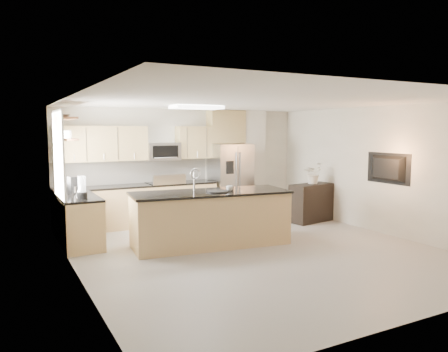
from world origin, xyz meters
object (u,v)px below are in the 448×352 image
range (165,203)px  television (385,168)px  microwave (163,151)px  platter (217,191)px  island (210,218)px  flower_vase (313,168)px  cup (229,188)px  refrigerator (230,181)px  bowl (62,115)px  blender (82,189)px  coffee_maker (74,185)px  credenza (312,203)px  kettle (80,190)px

range → television: (3.51, -3.12, 0.88)m
microwave → platter: 2.51m
island → flower_vase: flower_vase is taller
microwave → cup: 2.52m
microwave → island: microwave is taller
range → refrigerator: size_ratio=0.64×
island → bowl: (-2.32, 1.52, 1.88)m
island → platter: (0.08, -0.12, 0.51)m
refrigerator → blender: refrigerator is taller
platter → cup: bearing=3.1°
island → cup: bearing=-10.1°
refrigerator → bowl: (-3.91, -0.62, 1.49)m
island → refrigerator: bearing=60.3°
range → island: size_ratio=0.38×
platter → coffee_maker: bearing=145.3°
refrigerator → island: (-1.59, -2.14, -0.39)m
credenza → cup: cup is taller
flower_vase → range: bearing=155.7°
refrigerator → credenza: refrigerator is taller
cup → flower_vase: size_ratio=0.17×
island → television: (3.44, -0.93, 0.85)m
credenza → blender: 5.18m
coffee_maker → bowl: bearing=153.5°
range → flower_vase: flower_vase is taller
platter → kettle: 2.51m
flower_vase → television: bearing=-76.5°
cup → flower_vase: (2.69, 0.89, 0.20)m
coffee_maker → flower_vase: (5.19, -0.65, 0.17)m
credenza → bowl: bearing=162.2°
platter → kettle: kettle is taller
island → kettle: island is taller
cup → kettle: bearing=153.2°
credenza → television: 1.98m
television → island: bearing=74.8°
microwave → blender: 2.70m
range → flower_vase: bearing=-24.3°
range → coffee_maker: 2.30m
island → range: bearing=98.8°
range → cup: bearing=-79.8°
credenza → television: (0.44, -1.70, 0.91)m
range → credenza: 3.38m
microwave → bowl: bearing=-160.5°
coffee_maker → flower_vase: bearing=-7.1°
island → platter: bearing=-49.4°
credenza → platter: size_ratio=2.67×
refrigerator → platter: (-1.51, -2.26, 0.12)m
range → blender: bearing=-143.9°
range → microwave: microwave is taller
microwave → bowl: bowl is taller
kettle → flower_vase: bearing=-3.8°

